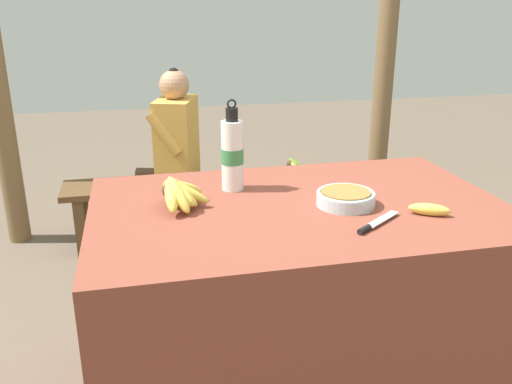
# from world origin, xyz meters

# --- Properties ---
(ground_plane) EXTENTS (12.00, 12.00, 0.00)m
(ground_plane) POSITION_xyz_m (0.00, 0.00, 0.00)
(ground_plane) COLOR brown
(market_counter) EXTENTS (1.46, 0.94, 0.75)m
(market_counter) POSITION_xyz_m (0.00, 0.00, 0.38)
(market_counter) COLOR brown
(market_counter) RESTS_ON ground_plane
(banana_bunch_ripe) EXTENTS (0.17, 0.25, 0.13)m
(banana_bunch_ripe) POSITION_xyz_m (-0.42, 0.06, 0.81)
(banana_bunch_ripe) COLOR #4C381E
(banana_bunch_ripe) RESTS_ON market_counter
(serving_bowl) EXTENTS (0.21, 0.21, 0.05)m
(serving_bowl) POSITION_xyz_m (0.16, -0.05, 0.78)
(serving_bowl) COLOR silver
(serving_bowl) RESTS_ON market_counter
(water_bottle) EXTENTS (0.08, 0.08, 0.35)m
(water_bottle) POSITION_xyz_m (-0.20, 0.21, 0.89)
(water_bottle) COLOR white
(water_bottle) RESTS_ON market_counter
(loose_banana_front) EXTENTS (0.14, 0.10, 0.04)m
(loose_banana_front) POSITION_xyz_m (0.39, -0.20, 0.77)
(loose_banana_front) COLOR #E0C64C
(loose_banana_front) RESTS_ON market_counter
(knife) EXTENTS (0.20, 0.15, 0.02)m
(knife) POSITION_xyz_m (0.17, -0.25, 0.76)
(knife) COLOR #BCBCC1
(knife) RESTS_ON market_counter
(wooden_bench) EXTENTS (1.79, 0.32, 0.41)m
(wooden_bench) POSITION_xyz_m (-0.11, 1.42, 0.35)
(wooden_bench) COLOR brown
(wooden_bench) RESTS_ON ground_plane
(seated_vendor) EXTENTS (0.46, 0.43, 1.08)m
(seated_vendor) POSITION_xyz_m (-0.36, 1.40, 0.61)
(seated_vendor) COLOR #473828
(seated_vendor) RESTS_ON ground_plane
(banana_bunch_green) EXTENTS (0.14, 0.22, 0.11)m
(banana_bunch_green) POSITION_xyz_m (0.41, 1.42, 0.46)
(banana_bunch_green) COLOR #4C381E
(banana_bunch_green) RESTS_ON wooden_bench
(support_post_far) EXTENTS (0.13, 0.13, 2.55)m
(support_post_far) POSITION_xyz_m (1.10, 1.68, 1.27)
(support_post_far) COLOR brown
(support_post_far) RESTS_ON ground_plane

